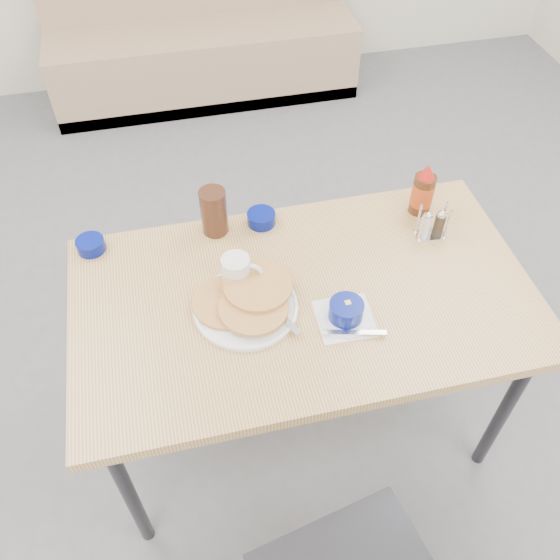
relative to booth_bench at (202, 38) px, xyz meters
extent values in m
plane|color=slate|center=(0.00, -2.78, -0.35)|extent=(6.00, 6.00, 0.00)
cube|color=tan|center=(0.00, -0.06, -0.12)|extent=(1.90, 0.55, 0.45)
cube|color=#2D2D33|center=(0.00, -0.06, -0.31)|extent=(1.90, 0.55, 0.08)
cube|color=tan|center=(0.00, -2.53, 0.39)|extent=(1.40, 0.80, 0.04)
cylinder|color=#2D2D33|center=(-0.62, -2.85, 0.01)|extent=(0.04, 0.04, 0.72)
cylinder|color=#2D2D33|center=(0.62, -2.85, 0.01)|extent=(0.04, 0.04, 0.72)
cylinder|color=#2D2D33|center=(-0.62, -2.21, 0.01)|extent=(0.04, 0.04, 0.72)
cylinder|color=#2D2D33|center=(0.62, -2.21, 0.01)|extent=(0.04, 0.04, 0.72)
cylinder|color=#2D2D33|center=(0.10, -3.10, -0.12)|extent=(0.03, 0.03, 0.46)
cylinder|color=white|center=(-0.18, -2.55, 0.42)|extent=(0.31, 0.31, 0.02)
cylinder|color=#E3A155|center=(-0.24, -2.53, 0.43)|extent=(0.21, 0.21, 0.01)
cylinder|color=#E3A155|center=(-0.16, -2.58, 0.45)|extent=(0.21, 0.21, 0.01)
cylinder|color=#E3A155|center=(-0.14, -2.51, 0.46)|extent=(0.21, 0.21, 0.01)
cube|color=silver|center=(-0.08, -2.63, 0.43)|extent=(0.07, 0.13, 0.01)
cylinder|color=white|center=(-0.19, -2.44, 0.46)|extent=(0.09, 0.09, 0.10)
cylinder|color=black|center=(-0.19, -2.44, 0.50)|extent=(0.08, 0.08, 0.00)
torus|color=white|center=(-0.14, -2.46, 0.46)|extent=(0.07, 0.04, 0.07)
cube|color=white|center=(0.09, -2.65, 0.41)|extent=(0.17, 0.17, 0.00)
cylinder|color=white|center=(0.09, -2.65, 0.42)|extent=(0.15, 0.15, 0.01)
cylinder|color=navy|center=(0.09, -2.65, 0.45)|extent=(0.10, 0.10, 0.05)
cylinder|color=white|center=(0.09, -2.65, 0.47)|extent=(0.09, 0.09, 0.01)
cube|color=#F4DB60|center=(0.10, -2.65, 0.48)|extent=(0.02, 0.02, 0.01)
cube|color=silver|center=(0.10, -2.72, 0.43)|extent=(0.18, 0.06, 0.00)
cylinder|color=navy|center=(-0.62, -2.19, 0.43)|extent=(0.09, 0.09, 0.04)
cylinder|color=navy|center=(-0.06, -2.19, 0.43)|extent=(0.10, 0.10, 0.04)
cylinder|color=#3B1F12|center=(-0.22, -2.19, 0.49)|extent=(0.10, 0.10, 0.16)
cube|color=silver|center=(0.47, -2.38, 0.41)|extent=(0.11, 0.07, 0.00)
cylinder|color=silver|center=(0.43, -2.39, 0.47)|extent=(0.01, 0.01, 0.12)
cylinder|color=silver|center=(0.51, -2.40, 0.47)|extent=(0.01, 0.01, 0.12)
cylinder|color=silver|center=(0.43, -2.35, 0.47)|extent=(0.01, 0.01, 0.12)
cylinder|color=silver|center=(0.51, -2.36, 0.47)|extent=(0.01, 0.01, 0.12)
cylinder|color=silver|center=(0.45, -2.38, 0.45)|extent=(0.03, 0.03, 0.08)
cylinder|color=#3F3326|center=(0.49, -2.38, 0.45)|extent=(0.03, 0.03, 0.08)
cylinder|color=#47230F|center=(0.48, -2.25, 0.48)|extent=(0.07, 0.07, 0.14)
cylinder|color=#CD5017|center=(0.48, -2.25, 0.49)|extent=(0.07, 0.07, 0.08)
cone|color=red|center=(0.48, -2.25, 0.58)|extent=(0.06, 0.06, 0.05)
cube|color=#F3515D|center=(-0.13, -2.41, 0.41)|extent=(0.05, 0.04, 0.00)
camera|label=1|loc=(-0.33, -3.65, 1.78)|focal=38.00mm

